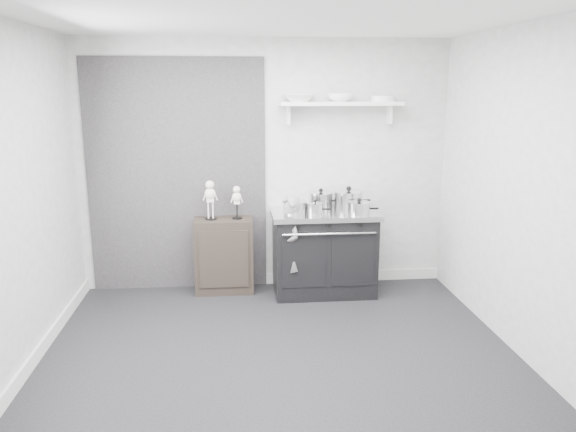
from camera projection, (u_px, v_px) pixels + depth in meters
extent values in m
plane|color=black|center=(279.00, 357.00, 4.68)|extent=(4.00, 4.00, 0.00)
cube|color=#A0A09E|center=(265.00, 166.00, 6.11)|extent=(4.00, 0.02, 2.70)
cube|color=#A0A09E|center=(310.00, 273.00, 2.63)|extent=(4.00, 0.02, 2.70)
cube|color=#A0A09E|center=(11.00, 203.00, 4.18)|extent=(0.02, 3.60, 2.70)
cube|color=#A0A09E|center=(523.00, 193.00, 4.56)|extent=(0.02, 3.60, 2.70)
cube|color=silver|center=(278.00, 16.00, 4.06)|extent=(4.00, 3.60, 0.02)
cube|color=black|center=(177.00, 176.00, 6.04)|extent=(1.90, 0.02, 2.50)
cube|color=silver|center=(353.00, 276.00, 6.48)|extent=(2.00, 0.03, 0.12)
cube|color=silver|center=(32.00, 361.00, 4.48)|extent=(0.03, 3.60, 0.12)
cube|color=silver|center=(341.00, 103.00, 5.91)|extent=(1.30, 0.26, 0.04)
cube|color=silver|center=(289.00, 115.00, 5.96)|extent=(0.03, 0.12, 0.20)
cube|color=silver|center=(390.00, 114.00, 6.06)|extent=(0.03, 0.12, 0.20)
cube|color=black|center=(323.00, 254.00, 6.07)|extent=(1.06, 0.64, 0.85)
cube|color=silver|center=(324.00, 213.00, 5.97)|extent=(1.13, 0.68, 0.05)
cube|color=black|center=(304.00, 262.00, 5.73)|extent=(0.45, 0.02, 0.55)
cube|color=black|center=(353.00, 260.00, 5.78)|extent=(0.45, 0.02, 0.55)
cylinder|color=silver|center=(329.00, 234.00, 5.66)|extent=(0.96, 0.02, 0.02)
cylinder|color=black|center=(298.00, 226.00, 5.63)|extent=(0.04, 0.03, 0.04)
cylinder|color=black|center=(329.00, 225.00, 5.66)|extent=(0.04, 0.03, 0.04)
cylinder|color=black|center=(360.00, 225.00, 5.69)|extent=(0.04, 0.03, 0.04)
cube|color=black|center=(224.00, 255.00, 6.10)|extent=(0.62, 0.36, 0.81)
imported|color=gray|center=(290.00, 248.00, 5.83)|extent=(0.35, 0.45, 1.11)
cylinder|color=silver|center=(295.00, 208.00, 5.83)|extent=(0.24, 0.24, 0.12)
cylinder|color=silver|center=(295.00, 202.00, 5.81)|extent=(0.25, 0.25, 0.02)
sphere|color=black|center=(295.00, 199.00, 5.80)|extent=(0.04, 0.04, 0.04)
cylinder|color=black|center=(310.00, 208.00, 5.84)|extent=(0.10, 0.02, 0.02)
cylinder|color=silver|center=(321.00, 201.00, 6.08)|extent=(0.26, 0.26, 0.16)
cylinder|color=silver|center=(321.00, 193.00, 6.06)|extent=(0.26, 0.26, 0.02)
sphere|color=black|center=(321.00, 190.00, 6.06)|extent=(0.05, 0.05, 0.05)
cylinder|color=black|center=(336.00, 201.00, 6.10)|extent=(0.10, 0.02, 0.02)
cylinder|color=silver|center=(348.00, 201.00, 6.05)|extent=(0.30, 0.30, 0.18)
cylinder|color=silver|center=(349.00, 192.00, 6.03)|extent=(0.31, 0.31, 0.02)
sphere|color=black|center=(349.00, 189.00, 6.02)|extent=(0.05, 0.05, 0.05)
cylinder|color=black|center=(366.00, 200.00, 6.07)|extent=(0.10, 0.02, 0.02)
cylinder|color=silver|center=(359.00, 209.00, 5.80)|extent=(0.23, 0.23, 0.12)
cylinder|color=silver|center=(359.00, 203.00, 5.78)|extent=(0.24, 0.24, 0.02)
sphere|color=black|center=(359.00, 200.00, 5.77)|extent=(0.04, 0.04, 0.04)
cylinder|color=black|center=(374.00, 208.00, 5.81)|extent=(0.10, 0.02, 0.02)
cylinder|color=silver|center=(315.00, 209.00, 5.79)|extent=(0.17, 0.17, 0.11)
cylinder|color=silver|center=(315.00, 204.00, 5.78)|extent=(0.17, 0.17, 0.02)
sphere|color=black|center=(315.00, 202.00, 5.77)|extent=(0.03, 0.03, 0.03)
cylinder|color=black|center=(327.00, 209.00, 5.80)|extent=(0.10, 0.02, 0.02)
imported|color=white|center=(299.00, 98.00, 5.86)|extent=(0.33, 0.33, 0.08)
imported|color=white|center=(340.00, 98.00, 5.90)|extent=(0.26, 0.26, 0.08)
cylinder|color=silver|center=(383.00, 99.00, 5.94)|extent=(0.25, 0.25, 0.06)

